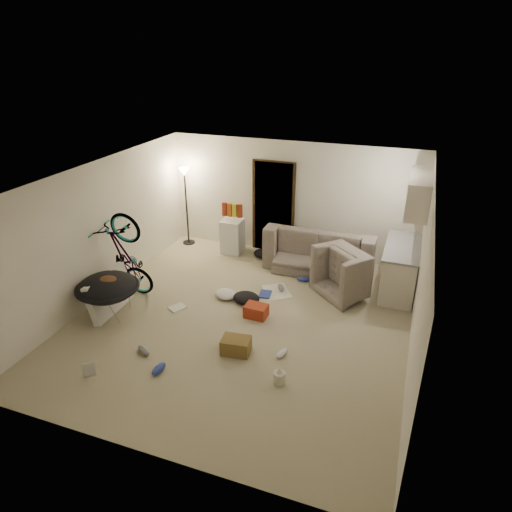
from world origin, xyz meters
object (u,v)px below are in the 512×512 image
(floor_lamp, at_px, (185,190))
(mini_fridge, at_px, (232,236))
(bicycle, at_px, (128,273))
(juicer, at_px, (279,377))
(sofa, at_px, (320,253))
(saucer_chair, at_px, (108,292))
(drink_case_b, at_px, (256,311))
(drink_case_a, at_px, (236,346))
(armchair, at_px, (355,275))
(tv_box, at_px, (109,293))
(kitchen_counter, at_px, (400,269))

(floor_lamp, relative_size, mini_fridge, 2.36)
(bicycle, bearing_deg, juicer, -111.47)
(sofa, xyz_separation_m, saucer_chair, (-3.01, -3.09, 0.13))
(drink_case_b, xyz_separation_m, juicer, (0.88, -1.49, -0.01))
(floor_lamp, bearing_deg, sofa, -3.58)
(sofa, bearing_deg, saucer_chair, 45.27)
(drink_case_a, bearing_deg, bicycle, 152.34)
(armchair, height_order, saucer_chair, saucer_chair)
(tv_box, bearing_deg, sofa, 41.65)
(kitchen_counter, bearing_deg, drink_case_a, -127.23)
(tv_box, distance_m, drink_case_a, 2.58)
(tv_box, height_order, drink_case_a, tv_box)
(kitchen_counter, bearing_deg, drink_case_b, -140.90)
(kitchen_counter, distance_m, sofa, 1.70)
(floor_lamp, relative_size, kitchen_counter, 1.21)
(sofa, distance_m, saucer_chair, 4.31)
(floor_lamp, height_order, armchair, floor_lamp)
(drink_case_b, bearing_deg, juicer, -56.48)
(floor_lamp, height_order, saucer_chair, floor_lamp)
(sofa, relative_size, mini_fridge, 2.94)
(saucer_chair, bearing_deg, floor_lamp, 93.33)
(bicycle, relative_size, saucer_chair, 1.61)
(tv_box, xyz_separation_m, drink_case_a, (2.54, -0.37, -0.23))
(armchair, distance_m, drink_case_a, 2.90)
(juicer, bearing_deg, floor_lamp, 131.28)
(mini_fridge, xyz_separation_m, drink_case_a, (1.47, -3.43, -0.26))
(sofa, height_order, drink_case_a, sofa)
(sofa, height_order, saucer_chair, saucer_chair)
(sofa, xyz_separation_m, juicer, (0.28, -3.76, -0.23))
(saucer_chair, distance_m, juicer, 3.37)
(juicer, bearing_deg, tv_box, 166.61)
(bicycle, bearing_deg, saucer_chair, -171.86)
(saucer_chair, xyz_separation_m, drink_case_a, (2.45, -0.24, -0.33))
(kitchen_counter, relative_size, tv_box, 1.39)
(drink_case_b, bearing_deg, floor_lamp, 139.23)
(kitchen_counter, xyz_separation_m, tv_box, (-4.73, -2.50, -0.08))
(saucer_chair, height_order, drink_case_b, saucer_chair)
(floor_lamp, relative_size, tv_box, 1.68)
(floor_lamp, xyz_separation_m, mini_fridge, (1.17, -0.10, -0.92))
(drink_case_a, distance_m, juicer, 0.93)
(bicycle, bearing_deg, tv_box, -179.05)
(floor_lamp, xyz_separation_m, tv_box, (0.10, -3.15, -0.95))
(armchair, distance_m, drink_case_b, 2.08)
(drink_case_a, height_order, drink_case_b, drink_case_a)
(armchair, distance_m, mini_fridge, 3.02)
(saucer_chair, relative_size, tv_box, 1.00)
(bicycle, relative_size, mini_fridge, 2.27)
(bicycle, bearing_deg, floor_lamp, 3.18)
(tv_box, height_order, drink_case_b, tv_box)
(armchair, xyz_separation_m, saucer_chair, (-3.86, -2.29, 0.11))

